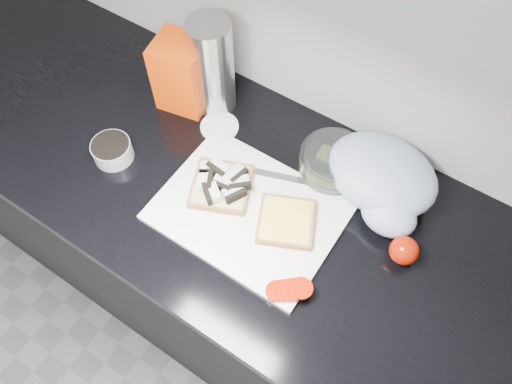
{
  "coord_description": "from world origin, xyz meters",
  "views": [
    {
      "loc": [
        0.31,
        0.71,
        1.89
      ],
      "look_at": [
        -0.01,
        1.19,
        0.95
      ],
      "focal_mm": 35.0,
      "sensor_mm": 36.0,
      "label": 1
    }
  ],
  "objects_px": {
    "glass_bowl": "(333,163)",
    "steel_canister": "(212,66)",
    "cutting_board": "(249,212)",
    "bread_bag": "(182,74)"
  },
  "relations": [
    {
      "from": "glass_bowl",
      "to": "steel_canister",
      "type": "xyz_separation_m",
      "value": [
        -0.36,
        0.02,
        0.09
      ]
    },
    {
      "from": "cutting_board",
      "to": "steel_canister",
      "type": "xyz_separation_m",
      "value": [
        -0.26,
        0.23,
        0.12
      ]
    },
    {
      "from": "bread_bag",
      "to": "glass_bowl",
      "type": "bearing_deg",
      "value": -9.83
    },
    {
      "from": "steel_canister",
      "to": "glass_bowl",
      "type": "bearing_deg",
      "value": -3.71
    },
    {
      "from": "cutting_board",
      "to": "glass_bowl",
      "type": "xyz_separation_m",
      "value": [
        0.1,
        0.2,
        0.03
      ]
    },
    {
      "from": "cutting_board",
      "to": "bread_bag",
      "type": "relative_size",
      "value": 2.13
    },
    {
      "from": "glass_bowl",
      "to": "steel_canister",
      "type": "bearing_deg",
      "value": 176.29
    },
    {
      "from": "steel_canister",
      "to": "cutting_board",
      "type": "bearing_deg",
      "value": -41.64
    },
    {
      "from": "cutting_board",
      "to": "bread_bag",
      "type": "bearing_deg",
      "value": 149.32
    },
    {
      "from": "glass_bowl",
      "to": "steel_canister",
      "type": "height_order",
      "value": "steel_canister"
    }
  ]
}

